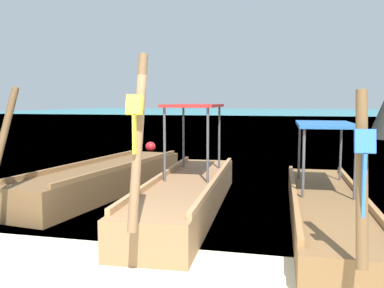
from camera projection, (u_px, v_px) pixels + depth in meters
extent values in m
plane|color=teal|center=(280.00, 115.00, 64.41)|extent=(120.00, 120.00, 0.00)
cube|color=brown|center=(106.00, 179.00, 10.02)|extent=(1.97, 5.92, 0.64)
cube|color=brown|center=(86.00, 163.00, 10.19)|extent=(0.80, 5.31, 0.10)
cube|color=brown|center=(127.00, 165.00, 9.78)|extent=(0.80, 5.31, 0.10)
cylinder|color=brown|center=(2.00, 140.00, 7.02)|extent=(0.23, 0.82, 1.80)
cube|color=olive|center=(188.00, 195.00, 8.41)|extent=(1.50, 6.06, 0.60)
cube|color=#AF7F52|center=(160.00, 177.00, 8.48)|extent=(0.35, 5.52, 0.10)
cube|color=#AF7F52|center=(216.00, 179.00, 8.27)|extent=(0.35, 5.52, 0.10)
cylinder|color=brown|center=(138.00, 141.00, 5.22)|extent=(0.15, 0.67, 2.19)
cube|color=yellow|center=(135.00, 105.00, 5.06)|extent=(0.21, 0.13, 0.25)
cube|color=yellow|center=(134.00, 134.00, 5.08)|extent=(0.03, 0.08, 0.47)
cylinder|color=#4C4C51|center=(165.00, 145.00, 8.24)|extent=(0.05, 0.05, 1.44)
cylinder|color=#4C4C51|center=(208.00, 146.00, 8.09)|extent=(0.05, 0.05, 1.44)
cylinder|color=#4C4C51|center=(183.00, 137.00, 10.00)|extent=(0.05, 0.05, 1.44)
cylinder|color=#4C4C51|center=(219.00, 138.00, 9.85)|extent=(0.05, 0.05, 1.44)
cube|color=#AD2323|center=(194.00, 106.00, 8.97)|extent=(1.13, 2.05, 0.06)
cube|color=brown|center=(327.00, 210.00, 7.52)|extent=(1.38, 6.19, 0.49)
cube|color=#996C3F|center=(294.00, 192.00, 7.60)|extent=(0.23, 5.66, 0.10)
cube|color=#996C3F|center=(361.00, 195.00, 7.37)|extent=(0.23, 5.66, 0.10)
cylinder|color=brown|center=(362.00, 178.00, 4.35)|extent=(0.13, 0.53, 1.82)
cube|color=blue|center=(365.00, 141.00, 4.22)|extent=(0.20, 0.12, 0.25)
cube|color=blue|center=(364.00, 186.00, 4.25)|extent=(0.03, 0.08, 0.66)
cylinder|color=#4C4C51|center=(304.00, 163.00, 7.37)|extent=(0.05, 0.05, 1.21)
cylinder|color=#4C4C51|center=(355.00, 165.00, 7.19)|extent=(0.05, 0.05, 1.21)
cylinder|color=#4C4C51|center=(299.00, 151.00, 9.17)|extent=(0.05, 0.05, 1.21)
cylinder|color=#4C4C51|center=(341.00, 152.00, 8.99)|extent=(0.05, 0.05, 1.21)
cube|color=#235BA3|center=(325.00, 124.00, 8.12)|extent=(1.09, 2.07, 0.06)
sphere|color=red|center=(150.00, 147.00, 18.06)|extent=(0.44, 0.44, 0.44)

